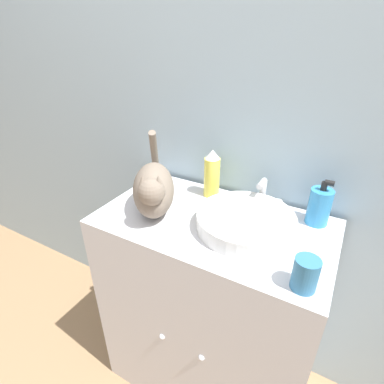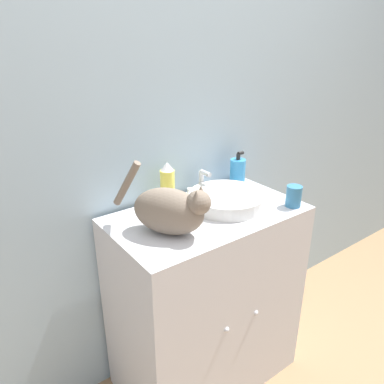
{
  "view_description": "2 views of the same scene",
  "coord_description": "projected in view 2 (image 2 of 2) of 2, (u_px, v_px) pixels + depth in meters",
  "views": [
    {
      "loc": [
        0.37,
        -0.57,
        1.5
      ],
      "look_at": [
        -0.06,
        0.19,
        1.02
      ],
      "focal_mm": 28.0,
      "sensor_mm": 36.0,
      "label": 1
    },
    {
      "loc": [
        -0.89,
        -0.86,
        1.6
      ],
      "look_at": [
        -0.09,
        0.23,
        1.02
      ],
      "focal_mm": 35.0,
      "sensor_mm": 36.0,
      "label": 2
    }
  ],
  "objects": [
    {
      "name": "wall_back",
      "position": [
        169.0,
        119.0,
        1.64
      ],
      "size": [
        6.0,
        0.05,
        2.5
      ],
      "color": "#9EB7C6",
      "rests_on": "ground_plane"
    },
    {
      "name": "vanity_cabinet",
      "position": [
        206.0,
        300.0,
        1.74
      ],
      "size": [
        0.83,
        0.48,
        0.9
      ],
      "color": "silver",
      "rests_on": "ground_plane"
    },
    {
      "name": "sink_basin",
      "position": [
        227.0,
        199.0,
        1.62
      ],
      "size": [
        0.33,
        0.33,
        0.06
      ],
      "color": "silver",
      "rests_on": "vanity_cabinet"
    },
    {
      "name": "faucet",
      "position": [
        202.0,
        183.0,
        1.75
      ],
      "size": [
        0.15,
        0.08,
        0.12
      ],
      "color": "silver",
      "rests_on": "vanity_cabinet"
    },
    {
      "name": "cat",
      "position": [
        171.0,
        210.0,
        1.37
      ],
      "size": [
        0.28,
        0.36,
        0.27
      ],
      "rotation": [
        0.0,
        0.0,
        -0.99
      ],
      "color": "#7A6B5B",
      "rests_on": "vanity_cabinet"
    },
    {
      "name": "soap_bottle",
      "position": [
        238.0,
        172.0,
        1.83
      ],
      "size": [
        0.08,
        0.08,
        0.17
      ],
      "color": "#338CCC",
      "rests_on": "vanity_cabinet"
    },
    {
      "name": "spray_bottle",
      "position": [
        168.0,
        185.0,
        1.6
      ],
      "size": [
        0.06,
        0.06,
        0.2
      ],
      "color": "#EADB4C",
      "rests_on": "vanity_cabinet"
    },
    {
      "name": "cup",
      "position": [
        294.0,
        196.0,
        1.61
      ],
      "size": [
        0.07,
        0.07,
        0.09
      ],
      "color": "teal",
      "rests_on": "vanity_cabinet"
    }
  ]
}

